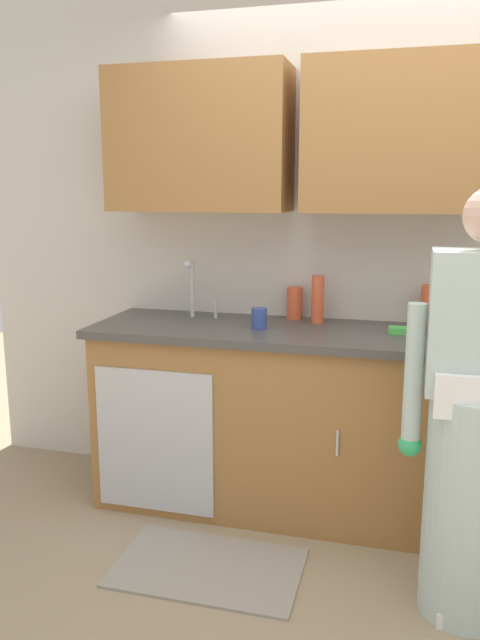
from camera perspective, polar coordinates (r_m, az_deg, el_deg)
The scene contains 14 objects.
ground_plane at distance 2.79m, azimuth 13.34°, elevation -23.79°, with size 9.00×9.00×0.00m, color #998466.
kitchen_wall_with_uppers at distance 3.29m, azimuth 12.75°, elevation 9.09°, with size 4.80×0.44×2.70m.
counter_cabinet at distance 3.25m, azimuth 4.26°, elevation -9.23°, with size 1.90×0.62×0.90m.
countertop at distance 3.11m, azimuth 4.45°, elevation -1.11°, with size 1.96×0.66×0.04m, color #474442.
sink at distance 3.25m, azimuth -4.50°, elevation -0.46°, with size 0.50×0.36×0.35m.
person_at_sink at distance 2.52m, azimuth 20.44°, elevation -10.34°, with size 0.55×0.34×1.62m.
floor_mat at distance 2.93m, azimuth -2.89°, elevation -21.40°, with size 0.80×0.50×0.01m, color gray.
bottle_water_short at distance 3.33m, azimuth 4.95°, elevation 1.54°, with size 0.08×0.08×0.17m, color #E05933.
bottle_dish_liquid at distance 3.23m, azimuth 7.03°, elevation 1.86°, with size 0.06×0.06×0.24m, color #E05933.
bottle_water_tall at distance 3.25m, azimuth 16.67°, elevation 1.22°, with size 0.08×0.08×0.21m, color #E05933.
bottle_cleaner_spray at distance 3.27m, azimuth 20.21°, elevation 1.57°, with size 0.06×0.06×0.27m, color #2D8C4C.
cup_by_sink at distance 3.08m, azimuth 1.74°, elevation 0.13°, with size 0.08×0.08×0.10m, color #33478C.
knife_on_counter at distance 3.05m, azimuth 19.74°, elevation -1.57°, with size 0.24×0.02×0.01m, color silver.
sponge at distance 3.08m, azimuth 14.30°, elevation -0.90°, with size 0.11×0.07×0.03m, color #4CBF4C.
Camera 1 is at (0.01, -2.29, 1.60)m, focal length 35.44 mm.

